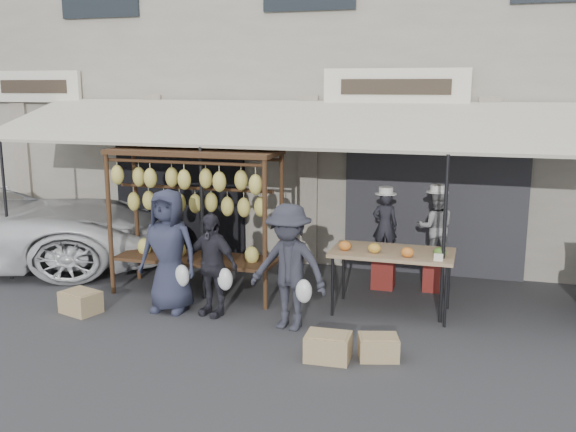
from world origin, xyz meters
name	(u,v)px	position (x,y,z in m)	size (l,w,h in m)	color
ground_plane	(239,333)	(0.00, 0.00, 0.00)	(90.00, 90.00, 0.00)	#2D2D30
shophouse	(345,63)	(0.00, 6.50, 3.65)	(24.00, 6.15, 7.30)	#A1988B
awning	(289,125)	(0.01, 2.28, 2.57)	(10.00, 2.35, 2.92)	beige
banana_rack	(194,194)	(-1.20, 1.31, 1.57)	(2.60, 0.90, 2.24)	#3A2214
produce_table	(392,254)	(1.80, 1.32, 0.86)	(1.70, 0.90, 1.04)	#A3835D
vendor_left	(385,225)	(1.53, 2.45, 1.02)	(0.39, 0.25, 1.06)	black
vendor_right	(436,227)	(2.30, 2.54, 1.02)	(0.57, 0.44, 1.16)	gray
customer_left	(169,251)	(-1.24, 0.52, 0.88)	(0.86, 0.56, 1.76)	#292D41
customer_mid	(212,265)	(-0.60, 0.54, 0.73)	(0.85, 0.36, 1.46)	#28262F
customer_right	(289,267)	(0.58, 0.35, 0.84)	(1.09, 0.62, 1.68)	#2B2C35
stool_left	(383,273)	(1.53, 2.45, 0.24)	(0.35, 0.35, 0.49)	maroon
stool_right	(433,277)	(2.30, 2.54, 0.22)	(0.31, 0.31, 0.44)	maroon
crate_near_a	(328,347)	(1.31, -0.47, 0.16)	(0.52, 0.40, 0.31)	tan
crate_near_b	(378,347)	(1.88, -0.28, 0.14)	(0.46, 0.35, 0.28)	tan
crate_far	(81,302)	(-2.42, 0.06, 0.16)	(0.52, 0.39, 0.31)	tan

